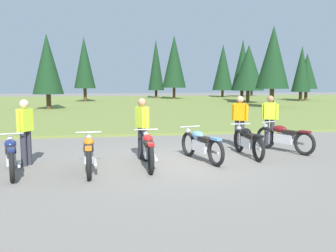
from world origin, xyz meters
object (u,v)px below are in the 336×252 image
motorcycle_maroon (284,137)px  rider_with_back_turned (142,125)px  motorcycle_red (148,149)px  rider_near_row_end (240,118)px  motorcycle_black (248,141)px  rider_in_hivis_vest (25,128)px  motorcycle_orange (89,154)px  motorcycle_sky_blue (201,145)px  motorcycle_navy (11,156)px  rider_checking_bike (270,117)px

motorcycle_maroon → rider_with_back_turned: bearing=-174.4°
motorcycle_red → rider_near_row_end: size_ratio=1.26×
motorcycle_black → rider_in_hivis_vest: (-5.95, -0.18, 0.51)m
rider_with_back_turned → rider_in_hivis_vest: 2.96m
rider_in_hivis_vest → motorcycle_red: bearing=-12.1°
motorcycle_orange → rider_near_row_end: size_ratio=1.26×
motorcycle_sky_blue → rider_in_hivis_vest: size_ratio=1.22×
motorcycle_navy → motorcycle_sky_blue: size_ratio=1.01×
motorcycle_orange → motorcycle_red: size_ratio=1.00×
motorcycle_navy → rider_with_back_turned: size_ratio=1.23×
motorcycle_navy → motorcycle_black: (6.09, 1.07, 0.00)m
motorcycle_orange → rider_with_back_turned: bearing=41.1°
motorcycle_navy → rider_in_hivis_vest: 1.03m
motorcycle_black → rider_with_back_turned: size_ratio=1.26×
motorcycle_navy → motorcycle_sky_blue: (4.62, 0.70, 0.00)m
motorcycle_sky_blue → motorcycle_maroon: bearing=16.9°
motorcycle_navy → motorcycle_maroon: same height
motorcycle_red → rider_checking_bike: size_ratio=1.26×
rider_with_back_turned → motorcycle_navy: bearing=-159.8°
rider_with_back_turned → motorcycle_black: bearing=-1.2°
motorcycle_navy → rider_in_hivis_vest: bearing=81.4°
motorcycle_maroon → motorcycle_black: bearing=-160.1°
motorcycle_red → motorcycle_maroon: 4.48m
rider_in_hivis_vest → motorcycle_navy: bearing=-98.6°
motorcycle_orange → motorcycle_maroon: same height
motorcycle_red → rider_near_row_end: rider_near_row_end is taller
rider_with_back_turned → motorcycle_sky_blue: bearing=-15.6°
motorcycle_red → motorcycle_black: (2.94, 0.83, 0.00)m
rider_checking_bike → rider_in_hivis_vest: bearing=-166.4°
motorcycle_red → motorcycle_sky_blue: 1.54m
motorcycle_orange → rider_checking_bike: bearing=25.2°
rider_checking_bike → rider_in_hivis_vest: same height
motorcycle_maroon → rider_in_hivis_vest: rider_in_hivis_vest is taller
motorcycle_sky_blue → motorcycle_maroon: same height
motorcycle_orange → rider_with_back_turned: rider_with_back_turned is taller
motorcycle_black → rider_near_row_end: 1.56m
motorcycle_orange → rider_near_row_end: rider_near_row_end is taller
motorcycle_maroon → rider_near_row_end: 1.51m
motorcycle_navy → rider_checking_bike: bearing=19.6°
motorcycle_orange → motorcycle_black: bearing=14.4°
motorcycle_navy → motorcycle_maroon: 7.59m
motorcycle_red → rider_checking_bike: 4.99m
motorcycle_orange → motorcycle_sky_blue: bearing=14.6°
motorcycle_orange → rider_near_row_end: (4.65, 2.56, 0.51)m
motorcycle_orange → rider_in_hivis_vest: rider_in_hivis_vest is taller
rider_near_row_end → motorcycle_sky_blue: bearing=-134.2°
motorcycle_black → motorcycle_orange: bearing=-165.6°
motorcycle_sky_blue → rider_with_back_turned: (-1.54, 0.43, 0.51)m
motorcycle_maroon → rider_in_hivis_vest: 7.35m
rider_near_row_end → rider_checking_bike: bearing=7.9°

